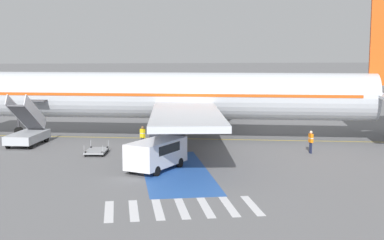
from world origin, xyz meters
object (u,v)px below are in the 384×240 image
object	(u,v)px
ground_crew_3	(179,136)
airliner	(166,95)
fuel_tanker	(197,97)
service_van_1	(156,152)
baggage_cart	(97,151)
ground_crew_1	(164,136)
ground_crew_2	(311,140)
ground_crew_0	(143,135)
boarding_stairs_forward	(28,133)

from	to	relation	value
ground_crew_3	airliner	bearing A→B (deg)	84.69
fuel_tanker	service_van_1	size ratio (longest dim) A/B	2.15
baggage_cart	ground_crew_1	xyz separation A→B (m)	(5.35, 1.92, 0.70)
service_van_1	airliner	bearing A→B (deg)	117.94
ground_crew_2	baggage_cart	bearing A→B (deg)	-102.67
fuel_tanker	ground_crew_2	world-z (taller)	fuel_tanker
service_van_1	ground_crew_3	bearing A→B (deg)	109.09
ground_crew_2	airliner	bearing A→B (deg)	-135.47
baggage_cart	ground_crew_2	xyz separation A→B (m)	(16.24, -1.97, 0.75)
service_van_1	ground_crew_0	size ratio (longest dim) A/B	2.79
service_van_1	ground_crew_0	distance (m)	8.13
baggage_cart	ground_crew_2	bearing A→B (deg)	-177.81
ground_crew_2	service_van_1	bearing A→B (deg)	-76.86
boarding_stairs_forward	ground_crew_2	distance (m)	23.06
airliner	ground_crew_3	distance (m)	5.77
ground_crew_0	baggage_cart	bearing A→B (deg)	-100.98
service_van_1	ground_crew_3	distance (m)	8.14
ground_crew_3	baggage_cart	bearing A→B (deg)	-177.44
ground_crew_0	ground_crew_1	xyz separation A→B (m)	(1.76, -0.06, -0.09)
fuel_tanker	ground_crew_1	bearing A→B (deg)	168.56
baggage_cart	airliner	bearing A→B (deg)	-122.88
ground_crew_0	ground_crew_1	bearing A→B (deg)	48.06
airliner	fuel_tanker	xyz separation A→B (m)	(6.34, 23.47, -2.22)
baggage_cart	ground_crew_2	size ratio (longest dim) A/B	1.60
ground_crew_0	ground_crew_1	size ratio (longest dim) A/B	1.09
ground_crew_2	boarding_stairs_forward	bearing A→B (deg)	-112.77
airliner	baggage_cart	xyz separation A→B (m)	(-5.93, -6.59, -3.63)
airliner	ground_crew_1	bearing A→B (deg)	-173.12
ground_crew_1	ground_crew_2	distance (m)	11.56
boarding_stairs_forward	fuel_tanker	distance (m)	31.09
ground_crew_3	service_van_1	bearing A→B (deg)	-118.74
boarding_stairs_forward	ground_crew_2	size ratio (longest dim) A/B	3.17
fuel_tanker	boarding_stairs_forward	bearing A→B (deg)	146.79
airliner	service_van_1	distance (m)	13.13
ground_crew_1	boarding_stairs_forward	bearing A→B (deg)	12.22
ground_crew_2	ground_crew_3	xyz separation A→B (m)	(-9.75, 3.62, -0.05)
boarding_stairs_forward	service_van_1	bearing A→B (deg)	-33.76
ground_crew_2	ground_crew_3	world-z (taller)	ground_crew_2
boarding_stairs_forward	baggage_cart	distance (m)	7.57
service_van_1	ground_crew_2	distance (m)	12.83
airliner	boarding_stairs_forward	world-z (taller)	airliner
baggage_cart	ground_crew_3	size ratio (longest dim) A/B	1.67
fuel_tanker	service_van_1	world-z (taller)	fuel_tanker
airliner	ground_crew_3	xyz separation A→B (m)	(0.55, -4.94, -2.92)
fuel_tanker	baggage_cart	world-z (taller)	fuel_tanker
airliner	service_van_1	bearing A→B (deg)	-174.22
service_van_1	ground_crew_0	bearing A→B (deg)	129.75
fuel_tanker	ground_crew_1	distance (m)	28.98
ground_crew_1	ground_crew_0	bearing A→B (deg)	24.55
airliner	ground_crew_0	bearing A→B (deg)	167.00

